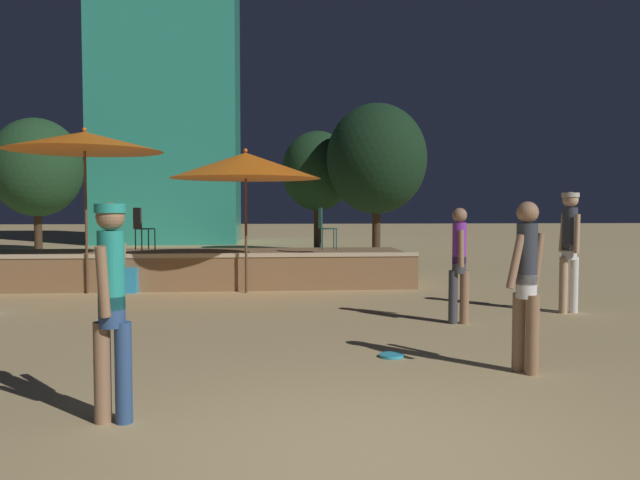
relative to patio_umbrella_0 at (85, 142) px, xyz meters
The scene contains 17 objects.
ground_plane 9.72m from the patio_umbrella_0, 62.84° to the right, with size 120.00×120.00×0.00m, color tan.
wooden_deck 3.48m from the patio_umbrella_0, 39.56° to the left, with size 9.41×2.92×0.76m.
patio_umbrella_0 is the anchor object (origin of this frame).
patio_umbrella_1 3.10m from the patio_umbrella_0, ahead, with size 2.91×2.91×2.79m.
cube_seat_0 4.35m from the patio_umbrella_0, ahead, with size 0.62×0.62×0.41m.
cube_seat_2 2.76m from the patio_umbrella_0, 17.92° to the left, with size 0.64×0.64×0.49m.
person_0 8.06m from the patio_umbrella_0, 72.75° to the right, with size 0.29×0.51×1.69m.
person_1 8.97m from the patio_umbrella_0, 46.09° to the right, with size 0.51×0.32×1.72m.
person_2 7.48m from the patio_umbrella_0, 30.52° to the right, with size 0.29×0.48×1.65m.
person_3 8.88m from the patio_umbrella_0, 19.56° to the right, with size 0.31×0.49×1.90m.
bistro_chair_0 5.05m from the patio_umbrella_0, 11.86° to the left, with size 0.40×0.40×0.90m.
bistro_chair_1 2.16m from the patio_umbrella_0, 56.67° to the left, with size 0.48×0.48×0.90m.
frisbee_disc 7.93m from the patio_umbrella_0, 48.79° to the right, with size 0.27×0.27×0.03m.
background_tree_0 12.48m from the patio_umbrella_0, 113.66° to the left, with size 3.27×3.27×4.93m.
background_tree_1 11.17m from the patio_umbrella_0, 50.39° to the left, with size 3.38×3.38×5.16m.
background_tree_2 11.77m from the patio_umbrella_0, 63.40° to the left, with size 2.64×2.64×4.45m.
distant_building 18.64m from the patio_umbrella_0, 93.95° to the left, with size 6.52×4.83×15.23m.
Camera 1 is at (-0.71, -4.04, 1.65)m, focal length 35.00 mm.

